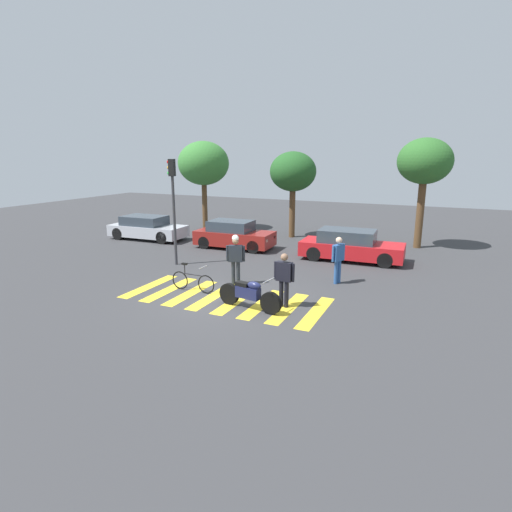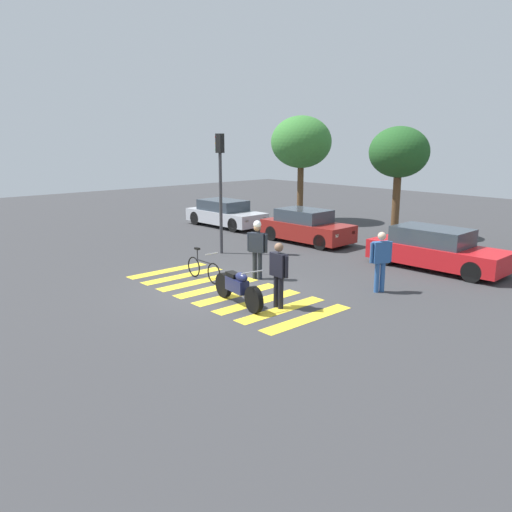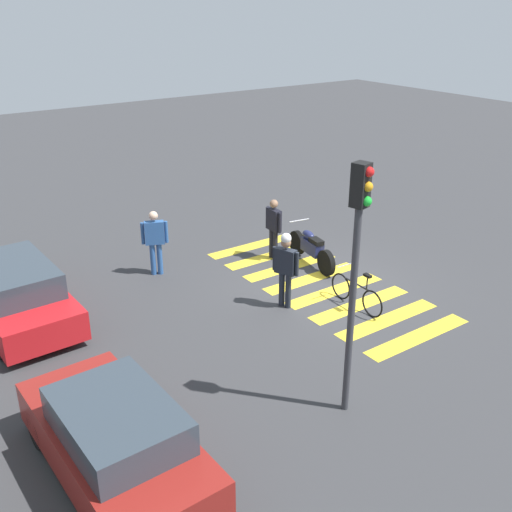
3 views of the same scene
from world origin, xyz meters
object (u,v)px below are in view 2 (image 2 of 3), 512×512
Objects in this scene: police_motorcycle at (238,287)px; leaning_bicycle at (203,269)px; officer_on_foot at (279,271)px; officer_by_motorcycle at (257,245)px; car_red_convertible at (436,250)px; pedestrian_bystander at (381,258)px; traffic_light_pole at (220,175)px; car_maroon_wagon at (306,227)px; car_silver_sedan at (225,214)px.

police_motorcycle reaches higher than leaning_bicycle.
police_motorcycle is at bearing -146.14° from officer_on_foot.
officer_by_motorcycle reaches higher than officer_on_foot.
officer_by_motorcycle is at bearing -119.92° from car_red_convertible.
officer_by_motorcycle is (-1.54, 2.09, 0.62)m from police_motorcycle.
officer_on_foot is 2.86m from officer_by_motorcycle.
car_red_convertible is at bearing 84.73° from officer_on_foot.
traffic_light_pole reaches higher than pedestrian_bystander.
police_motorcycle is 1.22m from officer_on_foot.
traffic_light_pole is at bearing -101.27° from car_maroon_wagon.
pedestrian_bystander is (1.86, 3.76, 0.54)m from police_motorcycle.
car_red_convertible is at bearing 94.85° from pedestrian_bystander.
leaning_bicycle is 7.06m from car_maroon_wagon.
police_motorcycle is 2.65m from leaning_bicycle.
car_silver_sedan is at bearing 162.24° from pedestrian_bystander.
officer_by_motorcycle reaches higher than car_maroon_wagon.
police_motorcycle is 0.49× the size of car_red_convertible.
traffic_light_pole reaches higher than officer_on_foot.
officer_on_foot reaches higher than leaning_bicycle.
car_red_convertible is at bearing 60.08° from officer_by_motorcycle.
leaning_bicycle is 7.85m from car_red_convertible.
police_motorcycle is at bearing -16.23° from leaning_bicycle.
leaning_bicycle is 10.07m from car_silver_sedan.
car_maroon_wagon is (-6.30, 3.77, -0.34)m from pedestrian_bystander.
pedestrian_bystander is 7.35m from car_maroon_wagon.
police_motorcycle is at bearing -116.26° from pedestrian_bystander.
officer_by_motorcycle is 0.46× the size of car_maroon_wagon.
leaning_bicycle is 0.44× the size of car_maroon_wagon.
officer_on_foot is at bearing -25.58° from traffic_light_pole.
car_red_convertible is (0.63, 6.83, -0.33)m from officer_on_foot.
officer_on_foot is (0.91, 0.61, 0.52)m from police_motorcycle.
police_motorcycle is at bearing -59.47° from car_maroon_wagon.
officer_on_foot reaches higher than police_motorcycle.
officer_by_motorcycle is 0.41× the size of car_red_convertible.
officer_by_motorcycle is at bearing 126.35° from police_motorcycle.
leaning_bicycle is 5.38m from pedestrian_bystander.
pedestrian_bystander reaches higher than leaning_bicycle.
officer_by_motorcycle is 0.42× the size of car_silver_sedan.
police_motorcycle is 1.28× the size of leaning_bicycle.
officer_on_foot is 3.28m from pedestrian_bystander.
police_motorcycle is 12.50m from car_silver_sedan.
traffic_light_pole reaches higher than car_red_convertible.
traffic_light_pole is (-3.70, 1.47, 1.91)m from officer_by_motorcycle.
police_motorcycle is at bearing -53.65° from officer_by_motorcycle.
police_motorcycle is 8.75m from car_maroon_wagon.
car_silver_sedan is 5.52m from car_maroon_wagon.
pedestrian_bystander is 0.44× the size of car_maroon_wagon.
car_maroon_wagon is at bearing 118.09° from officer_by_motorcycle.
officer_on_foot reaches higher than car_red_convertible.
traffic_light_pole is at bearing 158.35° from officer_by_motorcycle.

